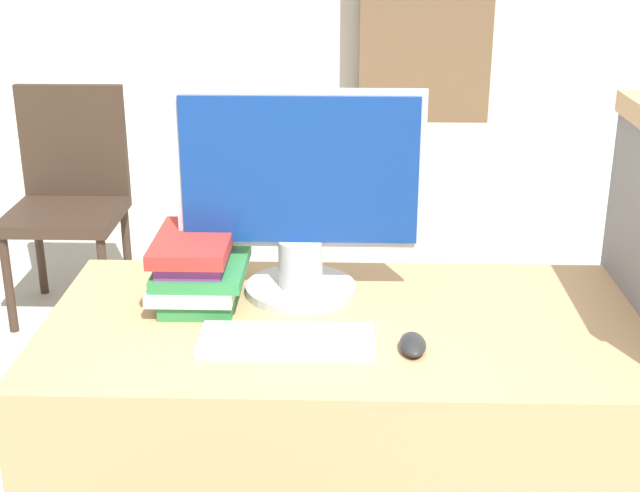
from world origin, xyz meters
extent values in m
cube|color=tan|center=(0.00, 0.34, 0.37)|extent=(1.29, 0.67, 0.75)
cylinder|color=#B7B7BC|center=(-0.10, 0.48, 0.76)|extent=(0.25, 0.25, 0.02)
cylinder|color=#B7B7BC|center=(-0.10, 0.48, 0.82)|extent=(0.10, 0.10, 0.11)
cube|color=#B7B7BC|center=(-0.10, 0.49, 1.04)|extent=(0.55, 0.01, 0.36)
cube|color=navy|center=(-0.10, 0.48, 1.04)|extent=(0.52, 0.02, 0.33)
cube|color=white|center=(-0.11, 0.22, 0.76)|extent=(0.36, 0.14, 0.02)
ellipsoid|color=#262626|center=(0.14, 0.20, 0.76)|extent=(0.05, 0.10, 0.03)
cube|color=#2D7F42|center=(-0.32, 0.43, 0.77)|extent=(0.16, 0.23, 0.03)
cube|color=silver|center=(-0.33, 0.44, 0.80)|extent=(0.19, 0.26, 0.03)
cube|color=#2D7F42|center=(-0.32, 0.44, 0.83)|extent=(0.20, 0.25, 0.03)
cube|color=#7A3384|center=(-0.33, 0.45, 0.85)|extent=(0.14, 0.24, 0.03)
cube|color=#B72D28|center=(-0.34, 0.45, 0.88)|extent=(0.17, 0.27, 0.03)
cylinder|color=#38281E|center=(-1.32, 1.77, 0.20)|extent=(0.04, 0.04, 0.40)
cylinder|color=#38281E|center=(-0.94, 1.77, 0.20)|extent=(0.04, 0.04, 0.40)
cylinder|color=#38281E|center=(-1.32, 2.15, 0.20)|extent=(0.04, 0.04, 0.40)
cylinder|color=#38281E|center=(-0.94, 2.15, 0.20)|extent=(0.04, 0.04, 0.40)
cube|color=#38281E|center=(-1.13, 1.96, 0.43)|extent=(0.44, 0.44, 0.05)
cube|color=#38281E|center=(-1.13, 2.16, 0.68)|extent=(0.44, 0.04, 0.46)
cube|color=brown|center=(0.61, 5.72, 0.87)|extent=(1.02, 0.32, 1.75)
camera|label=1|loc=(0.00, -1.40, 1.58)|focal=50.00mm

